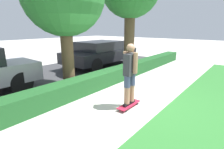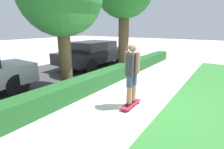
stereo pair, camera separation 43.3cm
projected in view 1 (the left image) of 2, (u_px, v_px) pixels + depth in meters
The scene contains 6 objects.
ground_plane at pixel (131, 101), 5.30m from camera, with size 60.00×60.00×0.00m, color #BCB7AD.
street_asphalt at pixel (52, 77), 7.83m from camera, with size 15.25×5.00×0.01m.
hedge_row at pixel (93, 82), 6.19m from camera, with size 15.25×0.60×0.55m.
skateboard at pixel (129, 105), 4.84m from camera, with size 0.84×0.24×0.09m.
skater_person at pixel (130, 73), 4.60m from camera, with size 0.49×0.43×1.66m.
parked_car_middle at pixel (101, 53), 9.73m from camera, with size 4.45×2.01×1.41m.
Camera 1 is at (-4.18, -2.62, 2.15)m, focal length 28.00 mm.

